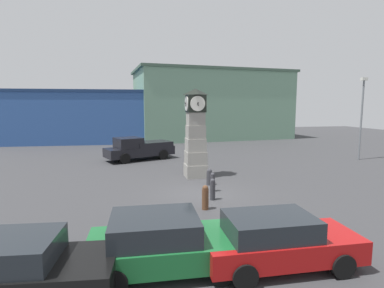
{
  "coord_description": "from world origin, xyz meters",
  "views": [
    {
      "loc": [
        -3.52,
        -14.07,
        4.34
      ],
      "look_at": [
        0.17,
        3.42,
        2.06
      ],
      "focal_mm": 28.0,
      "sensor_mm": 36.0,
      "label": 1
    }
  ],
  "objects_px": {
    "pickup_truck": "(139,148)",
    "bollard_near_tower": "(205,197)",
    "car_by_building": "(277,240)",
    "clock_tower": "(196,136)",
    "bollard_end_row": "(209,177)",
    "bollard_far_row": "(213,182)",
    "car_navy_sedan": "(14,269)",
    "car_near_tower": "(163,242)",
    "bollard_mid_row": "(213,189)",
    "street_lamp_near_road": "(362,113)"
  },
  "relations": [
    {
      "from": "pickup_truck",
      "to": "bollard_near_tower",
      "type": "bearing_deg",
      "value": -79.57
    },
    {
      "from": "car_by_building",
      "to": "clock_tower",
      "type": "bearing_deg",
      "value": 89.45
    },
    {
      "from": "clock_tower",
      "to": "bollard_end_row",
      "type": "bearing_deg",
      "value": -80.94
    },
    {
      "from": "bollard_far_row",
      "to": "pickup_truck",
      "type": "relative_size",
      "value": 0.17
    },
    {
      "from": "bollard_end_row",
      "to": "car_navy_sedan",
      "type": "height_order",
      "value": "car_navy_sedan"
    },
    {
      "from": "car_near_tower",
      "to": "bollard_mid_row",
      "type": "bearing_deg",
      "value": 61.91
    },
    {
      "from": "bollard_near_tower",
      "to": "street_lamp_near_road",
      "type": "bearing_deg",
      "value": 30.28
    },
    {
      "from": "bollard_mid_row",
      "to": "bollard_far_row",
      "type": "xyz_separation_m",
      "value": [
        0.38,
        1.35,
        -0.01
      ]
    },
    {
      "from": "bollard_far_row",
      "to": "car_near_tower",
      "type": "xyz_separation_m",
      "value": [
        -3.3,
        -6.82,
        0.27
      ]
    },
    {
      "from": "clock_tower",
      "to": "pickup_truck",
      "type": "xyz_separation_m",
      "value": [
        -3.17,
        6.65,
        -1.6
      ]
    },
    {
      "from": "bollard_far_row",
      "to": "bollard_mid_row",
      "type": "bearing_deg",
      "value": -105.74
    },
    {
      "from": "car_by_building",
      "to": "pickup_truck",
      "type": "height_order",
      "value": "pickup_truck"
    },
    {
      "from": "bollard_near_tower",
      "to": "bollard_far_row",
      "type": "height_order",
      "value": "bollard_near_tower"
    },
    {
      "from": "bollard_near_tower",
      "to": "pickup_truck",
      "type": "xyz_separation_m",
      "value": [
        -2.29,
        12.46,
        0.4
      ]
    },
    {
      "from": "bollard_end_row",
      "to": "street_lamp_near_road",
      "type": "distance_m",
      "value": 15.18
    },
    {
      "from": "car_navy_sedan",
      "to": "pickup_truck",
      "type": "bearing_deg",
      "value": 79.15
    },
    {
      "from": "bollard_near_tower",
      "to": "bollard_mid_row",
      "type": "xyz_separation_m",
      "value": [
        0.66,
        1.18,
        -0.02
      ]
    },
    {
      "from": "bollard_near_tower",
      "to": "bollard_mid_row",
      "type": "relative_size",
      "value": 1.04
    },
    {
      "from": "bollard_far_row",
      "to": "street_lamp_near_road",
      "type": "bearing_deg",
      "value": 24.09
    },
    {
      "from": "street_lamp_near_road",
      "to": "car_near_tower",
      "type": "bearing_deg",
      "value": -142.97
    },
    {
      "from": "clock_tower",
      "to": "car_navy_sedan",
      "type": "relative_size",
      "value": 1.22
    },
    {
      "from": "bollard_mid_row",
      "to": "pickup_truck",
      "type": "xyz_separation_m",
      "value": [
        -2.95,
        11.28,
        0.42
      ]
    },
    {
      "from": "bollard_mid_row",
      "to": "pickup_truck",
      "type": "relative_size",
      "value": 0.17
    },
    {
      "from": "clock_tower",
      "to": "car_near_tower",
      "type": "height_order",
      "value": "clock_tower"
    },
    {
      "from": "clock_tower",
      "to": "bollard_mid_row",
      "type": "height_order",
      "value": "clock_tower"
    },
    {
      "from": "clock_tower",
      "to": "car_by_building",
      "type": "bearing_deg",
      "value": -90.55
    },
    {
      "from": "car_by_building",
      "to": "street_lamp_near_road",
      "type": "xyz_separation_m",
      "value": [
        14.35,
        13.6,
        3.03
      ]
    },
    {
      "from": "bollard_mid_row",
      "to": "street_lamp_near_road",
      "type": "distance_m",
      "value": 16.68
    },
    {
      "from": "bollard_end_row",
      "to": "bollard_mid_row",
      "type": "bearing_deg",
      "value": -101.87
    },
    {
      "from": "clock_tower",
      "to": "car_near_tower",
      "type": "distance_m",
      "value": 10.72
    },
    {
      "from": "clock_tower",
      "to": "bollard_far_row",
      "type": "distance_m",
      "value": 3.86
    },
    {
      "from": "bollard_far_row",
      "to": "pickup_truck",
      "type": "height_order",
      "value": "pickup_truck"
    },
    {
      "from": "car_by_building",
      "to": "pickup_truck",
      "type": "relative_size",
      "value": 0.73
    },
    {
      "from": "car_navy_sedan",
      "to": "car_by_building",
      "type": "xyz_separation_m",
      "value": [
        6.4,
        0.16,
        -0.02
      ]
    },
    {
      "from": "bollard_near_tower",
      "to": "bollard_end_row",
      "type": "xyz_separation_m",
      "value": [
        1.2,
        3.77,
        -0.06
      ]
    },
    {
      "from": "bollard_near_tower",
      "to": "car_near_tower",
      "type": "xyz_separation_m",
      "value": [
        -2.26,
        -4.28,
        0.23
      ]
    },
    {
      "from": "bollard_near_tower",
      "to": "car_by_building",
      "type": "distance_m",
      "value": 4.83
    },
    {
      "from": "bollard_end_row",
      "to": "street_lamp_near_road",
      "type": "bearing_deg",
      "value": 19.97
    },
    {
      "from": "bollard_far_row",
      "to": "car_by_building",
      "type": "height_order",
      "value": "car_by_building"
    },
    {
      "from": "clock_tower",
      "to": "bollard_end_row",
      "type": "xyz_separation_m",
      "value": [
        0.33,
        -2.04,
        -2.07
      ]
    },
    {
      "from": "car_navy_sedan",
      "to": "bollard_near_tower",
      "type": "bearing_deg",
      "value": 41.21
    },
    {
      "from": "bollard_near_tower",
      "to": "bollard_mid_row",
      "type": "distance_m",
      "value": 1.35
    },
    {
      "from": "bollard_end_row",
      "to": "clock_tower",
      "type": "bearing_deg",
      "value": 99.06
    },
    {
      "from": "bollard_near_tower",
      "to": "bollard_end_row",
      "type": "relative_size",
      "value": 1.14
    },
    {
      "from": "pickup_truck",
      "to": "car_navy_sedan",
      "type": "bearing_deg",
      "value": -100.85
    },
    {
      "from": "pickup_truck",
      "to": "clock_tower",
      "type": "bearing_deg",
      "value": -64.52
    },
    {
      "from": "bollard_near_tower",
      "to": "bollard_far_row",
      "type": "relative_size",
      "value": 1.07
    },
    {
      "from": "clock_tower",
      "to": "street_lamp_near_road",
      "type": "xyz_separation_m",
      "value": [
        14.25,
        3.02,
        1.24
      ]
    },
    {
      "from": "street_lamp_near_road",
      "to": "bollard_end_row",
      "type": "bearing_deg",
      "value": -160.03
    },
    {
      "from": "car_navy_sedan",
      "to": "bollard_end_row",
      "type": "bearing_deg",
      "value": 51.87
    }
  ]
}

